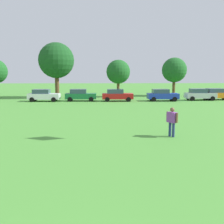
{
  "coord_description": "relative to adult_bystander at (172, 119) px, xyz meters",
  "views": [
    {
      "loc": [
        1.41,
        -2.13,
        3.69
      ],
      "look_at": [
        1.87,
        10.15,
        1.9
      ],
      "focal_mm": 41.2,
      "sensor_mm": 36.0,
      "label": 1
    }
  ],
  "objects": [
    {
      "name": "parked_car_white_0",
      "position": [
        -12.34,
        21.11,
        -0.2
      ],
      "size": [
        4.3,
        2.02,
        1.68
      ],
      "color": "white",
      "rests_on": "ground"
    },
    {
      "name": "tree_far_right",
      "position": [
        8.31,
        29.58,
        3.41
      ],
      "size": [
        4.24,
        4.24,
        6.61
      ],
      "color": "brown",
      "rests_on": "ground"
    },
    {
      "name": "parked_car_blue_3",
      "position": [
        4.3,
        20.98,
        -0.2
      ],
      "size": [
        4.3,
        2.02,
        1.68
      ],
      "color": "#1E38AD",
      "rests_on": "ground"
    },
    {
      "name": "ground_plane",
      "position": [
        -5.55,
        17.23,
        -1.05
      ],
      "size": [
        160.0,
        160.0,
        0.0
      ],
      "primitive_type": "plane",
      "color": "#4C9338"
    },
    {
      "name": "parked_car_silver_4",
      "position": [
        10.0,
        21.83,
        -0.2
      ],
      "size": [
        4.3,
        2.02,
        1.68
      ],
      "color": "silver",
      "rests_on": "ground"
    },
    {
      "name": "parked_car_green_1",
      "position": [
        -7.24,
        21.38,
        -0.2
      ],
      "size": [
        4.3,
        2.02,
        1.68
      ],
      "color": "#196B38",
      "rests_on": "ground"
    },
    {
      "name": "parked_car_orange_5",
      "position": [
        12.66,
        22.31,
        -0.2
      ],
      "size": [
        4.3,
        2.02,
        1.68
      ],
      "color": "orange",
      "rests_on": "ground"
    },
    {
      "name": "parked_car_red_2",
      "position": [
        -2.1,
        21.0,
        -0.2
      ],
      "size": [
        4.3,
        2.02,
        1.68
      ],
      "color": "red",
      "rests_on": "ground"
    },
    {
      "name": "adult_bystander",
      "position": [
        0.0,
        0.0,
        0.0
      ],
      "size": [
        0.6,
        0.71,
        1.77
      ],
      "rotation": [
        0.0,
        0.0,
        5.33
      ],
      "color": "navy",
      "rests_on": "ground"
    },
    {
      "name": "tree_right",
      "position": [
        -1.49,
        27.97,
        3.09
      ],
      "size": [
        3.94,
        3.94,
        6.13
      ],
      "color": "brown",
      "rests_on": "ground"
    },
    {
      "name": "tree_left",
      "position": [
        -11.37,
        26.62,
        4.83
      ],
      "size": [
        5.59,
        5.59,
        8.71
      ],
      "color": "brown",
      "rests_on": "ground"
    }
  ]
}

